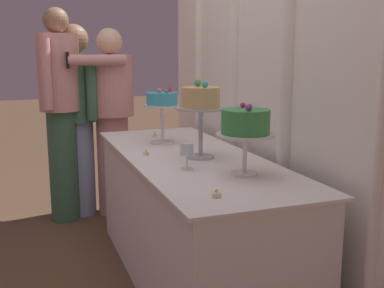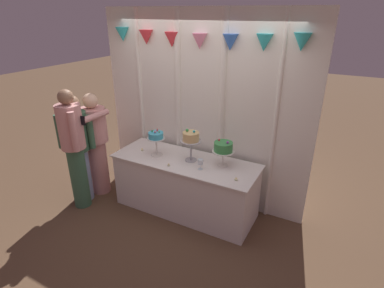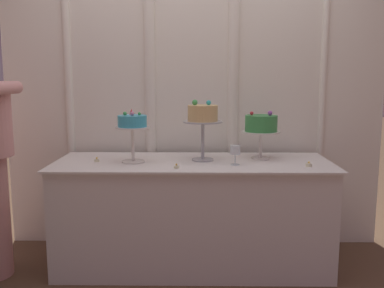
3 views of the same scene
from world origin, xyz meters
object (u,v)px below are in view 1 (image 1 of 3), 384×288
cake_display_center (201,102)px  wine_glass (187,150)px  tealight_far_left (154,135)px  guest_man_dark_suit (60,106)px  guest_man_pink_jacket (77,114)px  cake_display_rightmost (245,125)px  tealight_near_left (146,153)px  guest_girl_blue_dress (111,116)px  cake_table (191,219)px  tealight_near_right (216,195)px  cake_display_leftmost (162,103)px

cake_display_center → wine_glass: 0.35m
tealight_far_left → guest_man_dark_suit: guest_man_dark_suit is taller
guest_man_pink_jacket → tealight_far_left: bearing=29.4°
cake_display_rightmost → tealight_near_left: bearing=-150.8°
tealight_far_left → guest_girl_blue_dress: (-0.71, -0.17, 0.06)m
guest_man_dark_suit → cake_display_rightmost: bearing=20.7°
cake_table → wine_glass: size_ratio=14.51×
wine_glass → tealight_near_left: 0.42m
tealight_far_left → guest_girl_blue_dress: size_ratio=0.02×
cake_table → wine_glass: 0.58m
cake_display_center → cake_table: bearing=-153.8°
cake_table → tealight_near_left: 0.48m
guest_man_pink_jacket → wine_glass: bearing=11.0°
cake_table → tealight_near_left: tealight_near_left is taller
cake_table → guest_girl_blue_dress: (-1.40, -0.20, 0.45)m
cake_display_rightmost → guest_man_pink_jacket: size_ratio=0.22×
wine_glass → tealight_near_right: size_ratio=3.23×
cake_display_center → tealight_near_right: cake_display_center is taller
cake_table → guest_man_dark_suit: 1.60m
cake_table → tealight_near_left: (-0.11, -0.24, 0.40)m
guest_girl_blue_dress → guest_man_pink_jacket: bearing=-105.7°
guest_girl_blue_dress → guest_man_dark_suit: guest_man_dark_suit is taller
tealight_near_right → tealight_near_left: bearing=-175.8°
cake_display_rightmost → wine_glass: (-0.21, -0.23, -0.15)m
cake_display_leftmost → tealight_near_left: 0.45m
tealight_far_left → guest_man_dark_suit: size_ratio=0.02×
cake_table → tealight_near_right: bearing=-12.3°
cake_display_rightmost → tealight_near_left: (-0.60, -0.34, -0.24)m
cake_table → guest_man_pink_jacket: bearing=-162.3°
cake_table → cake_display_center: bearing=26.2°
tealight_near_right → guest_man_dark_suit: (-2.16, -0.44, 0.15)m
cake_display_leftmost → guest_girl_blue_dress: (-0.98, -0.16, -0.20)m
guest_girl_blue_dress → guest_man_dark_suit: size_ratio=0.91×
cake_display_leftmost → guest_man_dark_suit: bearing=-149.3°
cake_display_leftmost → cake_display_rightmost: bearing=8.9°
cake_display_leftmost → guest_man_pink_jacket: 1.15m
cake_display_leftmost → guest_man_dark_suit: guest_man_dark_suit is taller
guest_girl_blue_dress → tealight_near_left: bearing=-1.7°
cake_table → guest_girl_blue_dress: bearing=-171.9°
tealight_near_left → cake_display_leftmost: bearing=148.5°
tealight_near_right → cake_display_rightmost: bearing=136.7°
cake_display_leftmost → tealight_far_left: (-0.26, 0.02, -0.25)m
tealight_near_left → guest_girl_blue_dress: guest_girl_blue_dress is taller
cake_display_leftmost → wine_glass: bearing=-6.6°
cake_display_leftmost → cake_display_rightmost: cake_display_leftmost is taller
tealight_far_left → cake_display_center: bearing=4.6°
cake_display_leftmost → tealight_far_left: 0.37m
wine_glass → cake_display_rightmost: bearing=47.5°
cake_display_center → guest_girl_blue_dress: (-1.47, -0.23, -0.25)m
guest_man_dark_suit → tealight_far_left: bearing=40.2°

